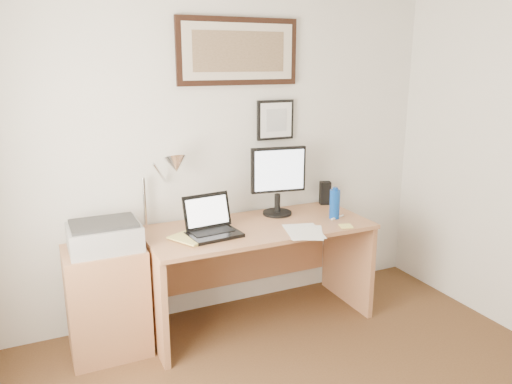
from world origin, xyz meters
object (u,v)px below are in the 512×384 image
side_cabinet (107,301)px  water_bottle (335,204)px  lcd_monitor (278,178)px  desk (254,252)px  laptop (212,226)px  printer (104,236)px  book (180,242)px

side_cabinet → water_bottle: bearing=-4.4°
side_cabinet → lcd_monitor: 1.48m
water_bottle → lcd_monitor: bearing=143.2°
side_cabinet → desk: 1.08m
water_bottle → laptop: size_ratio=0.60×
side_cabinet → printer: size_ratio=1.66×
desk → lcd_monitor: size_ratio=3.08×
side_cabinet → lcd_monitor: bearing=5.5°
desk → laptop: size_ratio=4.40×
book → laptop: (0.25, 0.09, 0.05)m
water_bottle → book: size_ratio=0.87×
book → printer: size_ratio=0.57×
book → printer: printer is taller
water_bottle → printer: water_bottle is taller
laptop → lcd_monitor: bearing=18.9°
water_bottle → book: water_bottle is taller
book → printer: 0.47m
book → laptop: laptop is taller
book → lcd_monitor: lcd_monitor is taller
side_cabinet → water_bottle: water_bottle is taller
lcd_monitor → desk: bearing=-159.4°
side_cabinet → book: (0.45, -0.17, 0.39)m
desk → water_bottle: bearing=-15.6°
desk → laptop: (-0.37, -0.12, 0.29)m
lcd_monitor → printer: size_ratio=1.18×
book → printer: bearing=159.5°
laptop → lcd_monitor: 0.68m
side_cabinet → laptop: 0.84m
side_cabinet → lcd_monitor: lcd_monitor is taller
side_cabinet → water_bottle: (1.66, -0.13, 0.49)m
side_cabinet → book: 0.63m
laptop → printer: 0.69m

